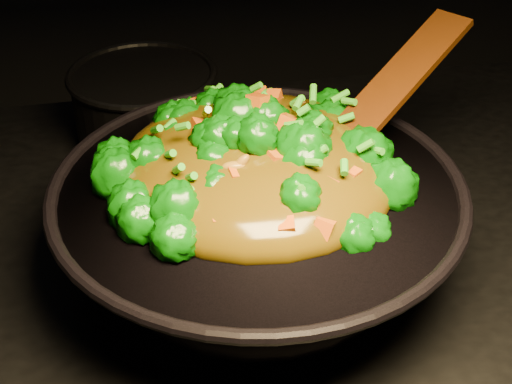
{
  "coord_description": "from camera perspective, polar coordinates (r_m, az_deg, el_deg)",
  "views": [
    {
      "loc": [
        -0.14,
        -0.7,
        1.49
      ],
      "look_at": [
        -0.01,
        -0.04,
        1.01
      ],
      "focal_mm": 50.0,
      "sensor_mm": 36.0,
      "label": 1
    }
  ],
  "objects": [
    {
      "name": "spatula",
      "position": [
        0.87,
        9.54,
        6.86
      ],
      "size": [
        0.29,
        0.23,
        0.14
      ],
      "primitive_type": "cube",
      "rotation": [
        0.0,
        -0.38,
        0.61
      ],
      "color": "#381906",
      "rests_on": "wok"
    },
    {
      "name": "stir_fry",
      "position": [
        0.8,
        0.04,
        4.82
      ],
      "size": [
        0.39,
        0.39,
        0.11
      ],
      "primitive_type": null,
      "rotation": [
        0.0,
        0.0,
        -0.2
      ],
      "color": "#0A5D06",
      "rests_on": "wok"
    },
    {
      "name": "wok",
      "position": [
        0.85,
        0.13,
        -3.13
      ],
      "size": [
        0.61,
        0.61,
        0.13
      ],
      "primitive_type": null,
      "rotation": [
        0.0,
        0.0,
        0.42
      ],
      "color": "black",
      "rests_on": "stovetop"
    },
    {
      "name": "back_pot",
      "position": [
        1.13,
        -8.85,
        6.73
      ],
      "size": [
        0.24,
        0.24,
        0.12
      ],
      "primitive_type": "cylinder",
      "rotation": [
        0.0,
        0.0,
        -0.11
      ],
      "color": "black",
      "rests_on": "stovetop"
    }
  ]
}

